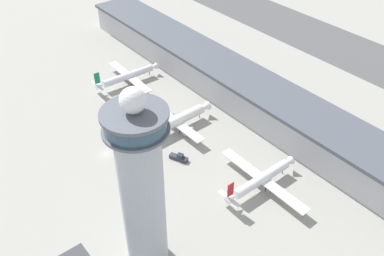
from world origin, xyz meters
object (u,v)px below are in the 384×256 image
object	(u,v)px
service_truck_catering	(119,115)
airplane_gate_charlie	(261,179)
control_tower	(142,188)
airplane_gate_bravo	(175,122)
airplane_gate_alpha	(128,76)
service_truck_fuel	(179,158)

from	to	relation	value
service_truck_catering	airplane_gate_charlie	bearing A→B (deg)	14.19
control_tower	service_truck_catering	bearing A→B (deg)	155.82
airplane_gate_bravo	service_truck_catering	xyz separation A→B (m)	(-23.82, -14.40, -3.44)
airplane_gate_alpha	airplane_gate_charlie	bearing A→B (deg)	-0.60
airplane_gate_bravo	service_truck_catering	distance (m)	28.05
control_tower	airplane_gate_bravo	world-z (taller)	control_tower
airplane_gate_alpha	service_truck_fuel	size ratio (longest dim) A/B	4.59
control_tower	airplane_gate_bravo	size ratio (longest dim) A/B	1.59
airplane_gate_alpha	airplane_gate_charlie	world-z (taller)	airplane_gate_charlie
airplane_gate_alpha	service_truck_fuel	bearing A→B (deg)	-13.75
airplane_gate_charlie	service_truck_fuel	size ratio (longest dim) A/B	5.19
airplane_gate_charlie	service_truck_catering	distance (m)	75.11
airplane_gate_bravo	service_truck_fuel	xyz separation A→B (m)	(16.82, -10.56, -3.47)
airplane_gate_alpha	airplane_gate_bravo	xyz separation A→B (m)	(46.75, -5.00, 0.26)
airplane_gate_bravo	service_truck_catering	size ratio (longest dim) A/B	5.24
control_tower	airplane_gate_charlie	xyz separation A→B (m)	(1.30, 50.48, -26.94)
airplane_gate_bravo	airplane_gate_alpha	bearing A→B (deg)	173.90
airplane_gate_alpha	service_truck_catering	bearing A→B (deg)	-40.23
airplane_gate_alpha	service_truck_catering	xyz separation A→B (m)	(22.94, -19.40, -3.18)
airplane_gate_charlie	service_truck_fuel	xyz separation A→B (m)	(-32.11, -14.55, -3.28)
airplane_gate_charlie	airplane_gate_alpha	bearing A→B (deg)	179.40
airplane_gate_alpha	airplane_gate_charlie	distance (m)	95.69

